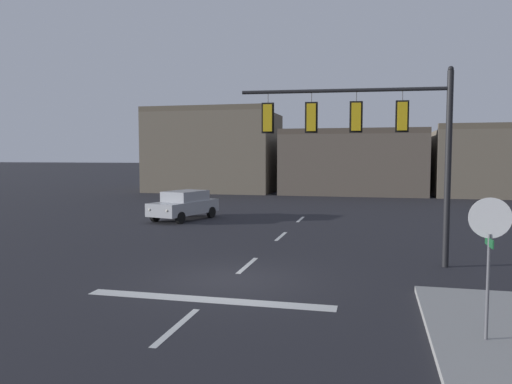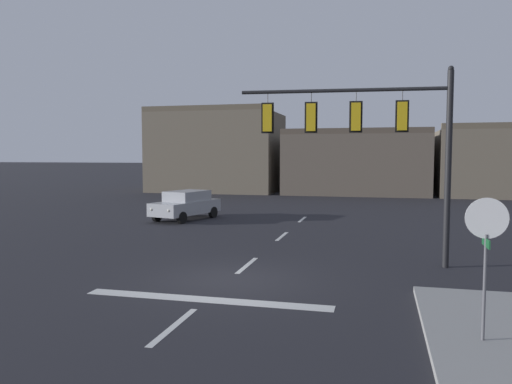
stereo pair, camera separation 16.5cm
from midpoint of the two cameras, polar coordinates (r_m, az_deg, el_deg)
The scene contains 7 objects.
ground_plane at distance 14.61m, azimuth -3.28°, elevation -10.06°, with size 400.00×400.00×0.00m, color #232328.
stop_bar_paint at distance 12.77m, azimuth -5.92°, elevation -12.17°, with size 6.40×0.50×0.01m, color silver.
lane_centreline at distance 16.48m, azimuth -1.26°, elevation -8.39°, with size 0.16×26.40×0.01m.
signal_mast_near_side at distance 16.69m, azimuth 12.93°, elevation 6.87°, with size 6.76×0.66×6.40m.
stop_sign at distance 10.18m, azimuth 24.77°, elevation -4.42°, with size 0.76×0.64×2.83m.
car_lot_nearside at distance 28.07m, azimuth -8.38°, elevation -1.42°, with size 2.90×4.72×1.61m.
building_row at distance 49.15m, azimuth 25.30°, elevation 4.09°, with size 60.96×10.33×11.23m.
Camera 1 is at (4.00, -13.57, 3.61)m, focal length 34.91 mm.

